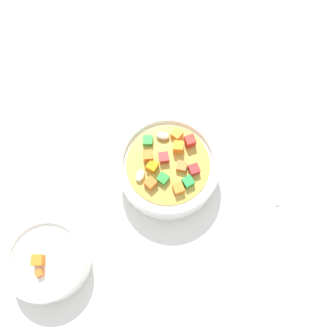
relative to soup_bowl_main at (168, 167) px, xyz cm
name	(u,v)px	position (x,y,z in cm)	size (l,w,h in cm)	color
ground_plane	(168,175)	(0.01, 0.00, -4.02)	(140.00, 140.00, 2.00)	silver
soup_bowl_main	(168,167)	(0.00, 0.00, 0.00)	(16.65, 16.65, 6.76)	white
spoon	(247,145)	(-8.65, 11.84, -2.63)	(16.82, 13.80, 0.80)	silver
side_bowl_small	(48,260)	(19.12, -13.25, -0.53)	(12.36, 12.36, 5.64)	white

